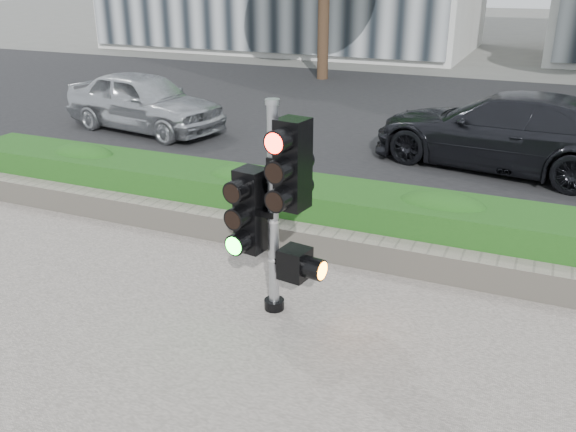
# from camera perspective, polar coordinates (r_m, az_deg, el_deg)

# --- Properties ---
(ground) EXTENTS (120.00, 120.00, 0.00)m
(ground) POSITION_cam_1_polar(r_m,az_deg,el_deg) (6.17, -4.83, -10.71)
(ground) COLOR #51514C
(ground) RESTS_ON ground
(road) EXTENTS (60.00, 13.00, 0.02)m
(road) POSITION_cam_1_polar(r_m,az_deg,el_deg) (15.13, 13.41, 8.73)
(road) COLOR black
(road) RESTS_ON ground
(curb) EXTENTS (60.00, 0.25, 0.12)m
(curb) POSITION_cam_1_polar(r_m,az_deg,el_deg) (8.73, 4.88, -0.06)
(curb) COLOR gray
(curb) RESTS_ON ground
(stone_wall) EXTENTS (12.00, 0.32, 0.34)m
(stone_wall) POSITION_cam_1_polar(r_m,az_deg,el_deg) (7.59, 1.85, -2.33)
(stone_wall) COLOR gray
(stone_wall) RESTS_ON sidewalk
(hedge) EXTENTS (12.00, 1.00, 0.68)m
(hedge) POSITION_cam_1_polar(r_m,az_deg,el_deg) (8.09, 3.57, 0.51)
(hedge) COLOR #347624
(hedge) RESTS_ON sidewalk
(traffic_signal) EXTENTS (0.79, 0.61, 2.21)m
(traffic_signal) POSITION_cam_1_polar(r_m,az_deg,el_deg) (5.95, -0.98, 1.56)
(traffic_signal) COLOR black
(traffic_signal) RESTS_ON sidewalk
(car_silver) EXTENTS (3.98, 2.12, 1.29)m
(car_silver) POSITION_cam_1_polar(r_m,az_deg,el_deg) (13.94, -13.33, 10.41)
(car_silver) COLOR #AFB3B7
(car_silver) RESTS_ON road
(car_dark) EXTENTS (4.96, 2.81, 1.36)m
(car_dark) POSITION_cam_1_polar(r_m,az_deg,el_deg) (11.53, 19.66, 7.54)
(car_dark) COLOR black
(car_dark) RESTS_ON road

